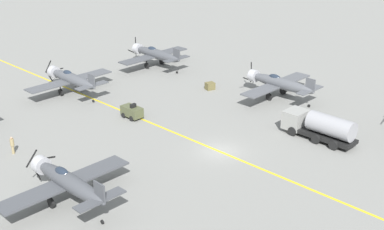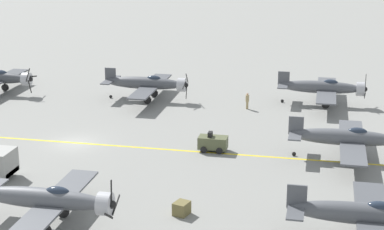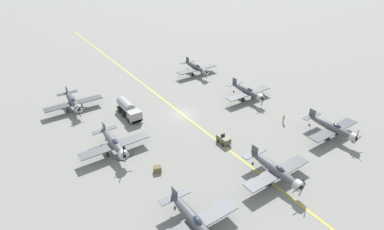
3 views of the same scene
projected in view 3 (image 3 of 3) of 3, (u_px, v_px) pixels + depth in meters
ground_plane at (182, 114)px, 62.96m from camera, size 400.00×400.00×0.00m
taxiway_stripe at (182, 114)px, 62.96m from camera, size 0.30×160.00×0.01m
airplane_mid_right at (114, 143)px, 50.40m from camera, size 12.00×9.98×3.80m
airplane_far_right at (194, 220)px, 36.36m from camera, size 12.00×9.98×3.80m
airplane_far_left at (332, 127)px, 54.64m from camera, size 12.00×9.98×3.80m
airplane_near_left at (197, 68)px, 80.71m from camera, size 12.00×9.98×3.65m
airplane_near_right at (73, 101)px, 63.53m from camera, size 12.00×9.98×3.65m
airplane_mid_left at (247, 91)px, 67.85m from camera, size 12.00×9.98×3.65m
airplane_far_center at (276, 170)px, 44.44m from camera, size 12.00×9.98×3.65m
fuel_tanker at (129, 109)px, 61.50m from camera, size 2.68×8.00×2.98m
tow_tractor at (224, 139)px, 53.44m from camera, size 1.57×2.60×1.79m
ground_crew_walking at (284, 119)px, 59.30m from camera, size 0.40×0.40×1.84m
supply_crate_by_tanker at (157, 169)px, 46.93m from camera, size 1.37×1.24×0.95m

